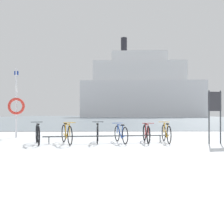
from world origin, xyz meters
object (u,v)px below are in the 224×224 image
object	(u,v)px
bicycle_4	(146,133)
info_sign	(215,107)
bicycle_3	(121,134)
ferry_ship	(141,90)
rescue_post	(16,105)
bicycle_2	(98,133)
bicycle_1	(67,134)
bicycle_5	(166,133)
bicycle_0	(38,134)

from	to	relation	value
bicycle_4	info_sign	xyz separation A→B (m)	(2.57, -0.57, 1.05)
bicycle_3	ferry_ship	bearing A→B (deg)	81.34
rescue_post	bicycle_4	bearing A→B (deg)	-19.77
bicycle_2	rescue_post	size ratio (longest dim) A/B	0.51
info_sign	rescue_post	size ratio (longest dim) A/B	0.61
bicycle_1	bicycle_5	size ratio (longest dim) A/B	0.98
bicycle_2	bicycle_3	bearing A→B (deg)	0.26
bicycle_3	info_sign	world-z (taller)	info_sign
info_sign	bicycle_4	bearing A→B (deg)	167.58
bicycle_4	bicycle_0	bearing A→B (deg)	-172.86
bicycle_3	bicycle_4	distance (m)	1.05
bicycle_0	ferry_ship	distance (m)	72.49
bicycle_2	bicycle_4	xyz separation A→B (m)	(1.98, 0.10, -0.02)
bicycle_1	bicycle_2	xyz separation A→B (m)	(1.19, 0.32, -0.00)
bicycle_2	info_sign	world-z (taller)	info_sign
bicycle_3	info_sign	size ratio (longest dim) A/B	0.81
bicycle_4	info_sign	size ratio (longest dim) A/B	0.80
rescue_post	ferry_ship	distance (m)	70.10
bicycle_1	bicycle_3	size ratio (longest dim) A/B	1.00
bicycle_1	bicycle_2	world-z (taller)	bicycle_1
bicycle_2	bicycle_4	size ratio (longest dim) A/B	1.06
bicycle_2	ferry_ship	size ratio (longest dim) A/B	0.04
bicycle_1	rescue_post	bearing A→B (deg)	138.01
bicycle_3	ferry_ship	xyz separation A→B (m)	(10.70, 70.22, 8.39)
bicycle_2	bicycle_5	bearing A→B (deg)	1.56
bicycle_0	bicycle_5	xyz separation A→B (m)	(5.07, 0.50, -0.00)
bicycle_1	rescue_post	world-z (taller)	rescue_post
bicycle_0	info_sign	bearing A→B (deg)	-0.28
bicycle_1	ferry_ship	bearing A→B (deg)	79.70
bicycle_3	bicycle_4	bearing A→B (deg)	5.46
rescue_post	bicycle_2	bearing A→B (deg)	-29.24
rescue_post	bicycle_5	bearing A→B (deg)	-17.81
bicycle_1	ferry_ship	size ratio (longest dim) A/B	0.04
bicycle_3	ferry_ship	world-z (taller)	ferry_ship
bicycle_5	ferry_ship	xyz separation A→B (m)	(8.84, 70.15, 8.37)
bicycle_1	bicycle_5	world-z (taller)	bicycle_1
bicycle_3	bicycle_0	bearing A→B (deg)	-172.32
bicycle_2	bicycle_3	distance (m)	0.93
bicycle_2	bicycle_4	distance (m)	1.98
ferry_ship	bicycle_2	bearing A→B (deg)	-99.41
bicycle_1	bicycle_4	distance (m)	3.20
bicycle_4	rescue_post	xyz separation A→B (m)	(-6.06, 2.18, 1.24)
bicycle_4	bicycle_2	bearing A→B (deg)	-176.99
ferry_ship	bicycle_5	bearing A→B (deg)	-97.18
info_sign	rescue_post	world-z (taller)	rescue_post
bicycle_0	bicycle_5	world-z (taller)	bicycle_0
bicycle_4	ferry_ship	bearing A→B (deg)	82.16
bicycle_3	bicycle_1	bearing A→B (deg)	-171.38
bicycle_1	bicycle_4	size ratio (longest dim) A/B	1.00
info_sign	rescue_post	bearing A→B (deg)	162.36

